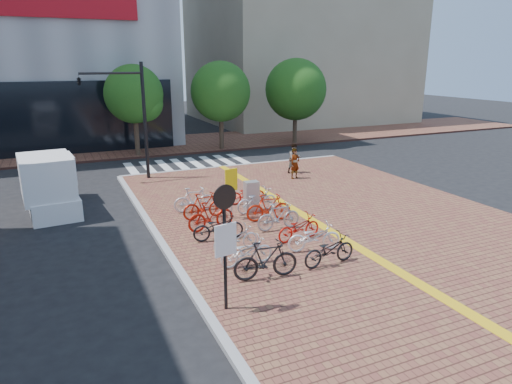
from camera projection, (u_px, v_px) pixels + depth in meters
name	position (u px, v px, depth m)	size (l,w,h in m)	color
ground	(284.00, 244.00, 16.22)	(120.00, 120.00, 0.00)	black
sidewalk	(458.00, 287.00, 12.98)	(14.00, 34.00, 0.15)	brown
tactile_strip	(432.00, 291.00, 12.57)	(0.40, 34.00, 0.01)	gold
kerb_west	(228.00, 347.00, 10.24)	(0.25, 34.00, 0.15)	gray
kerb_north	(237.00, 166.00, 27.90)	(14.00, 0.25, 0.15)	gray
far_sidewalk	(157.00, 146.00, 34.63)	(70.00, 8.00, 0.15)	brown
building_beige	(297.00, 35.00, 48.86)	(20.00, 18.00, 18.00)	gray
crosswalk	(189.00, 164.00, 28.70)	(7.50, 4.00, 0.01)	silver
street_trees	(235.00, 93.00, 32.38)	(16.20, 4.60, 6.35)	#38281E
bike_0	(266.00, 260.00, 13.16)	(0.55, 1.94, 1.16)	black
bike_1	(247.00, 251.00, 14.07)	(0.60, 1.71, 0.90)	white
bike_2	(236.00, 238.00, 15.16)	(0.57, 1.62, 0.85)	silver
bike_3	(218.00, 227.00, 16.06)	(0.63, 1.82, 0.95)	black
bike_4	(211.00, 215.00, 17.01)	(0.53, 1.87, 1.12)	#AD1A0C
bike_5	(204.00, 206.00, 18.24)	(0.51, 1.79, 1.08)	#A31E0B
bike_6	(194.00, 199.00, 19.12)	(0.49, 1.73, 1.04)	silver
bike_7	(329.00, 250.00, 14.09)	(0.65, 1.85, 0.97)	black
bike_8	(314.00, 237.00, 15.15)	(0.64, 1.82, 0.96)	white
bike_9	(299.00, 227.00, 16.08)	(0.61, 1.76, 0.92)	red
bike_10	(279.00, 216.00, 17.02)	(0.50, 1.76, 1.06)	#A5A4A9
bike_11	(269.00, 207.00, 17.98)	(0.51, 1.82, 1.09)	red
bike_12	(257.00, 200.00, 19.08)	(0.67, 1.91, 1.00)	silver
bike_13	(247.00, 194.00, 20.21)	(0.58, 1.67, 0.87)	#B9170D
pedestrian_a	(295.00, 164.00, 24.45)	(0.60, 0.39, 1.63)	gray
pedestrian_b	(294.00, 158.00, 25.68)	(0.81, 0.63, 1.67)	#545D6A
utility_box	(251.00, 196.00, 19.13)	(0.59, 0.43, 1.29)	#B0B1B5
yellow_sign	(231.00, 184.00, 18.01)	(0.55, 0.19, 2.05)	#B7B7BC
notice_sign	(225.00, 233.00, 11.08)	(0.61, 0.20, 3.31)	black
traffic_light_pole	(115.00, 100.00, 23.08)	(3.27, 1.26, 6.09)	black
box_truck	(50.00, 184.00, 19.49)	(2.30, 4.56, 2.55)	white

